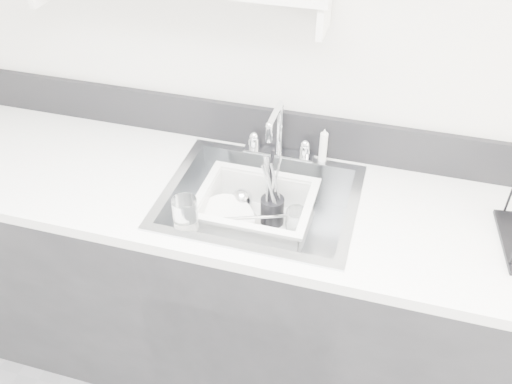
% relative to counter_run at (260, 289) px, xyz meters
% --- Properties ---
extents(room_shell, '(3.50, 3.00, 2.60)m').
position_rel_counter_run_xyz_m(room_shell, '(0.00, -0.80, 1.22)').
color(room_shell, silver).
rests_on(room_shell, ground).
extents(counter_run, '(3.20, 0.62, 0.92)m').
position_rel_counter_run_xyz_m(counter_run, '(0.00, 0.00, 0.00)').
color(counter_run, black).
rests_on(counter_run, ground).
extents(backsplash, '(3.20, 0.02, 0.16)m').
position_rel_counter_run_xyz_m(backsplash, '(0.00, 0.30, 0.54)').
color(backsplash, black).
rests_on(backsplash, counter_run).
extents(sink, '(0.64, 0.52, 0.20)m').
position_rel_counter_run_xyz_m(sink, '(0.00, 0.00, 0.37)').
color(sink, silver).
rests_on(sink, counter_run).
extents(faucet, '(0.26, 0.18, 0.23)m').
position_rel_counter_run_xyz_m(faucet, '(0.00, 0.25, 0.52)').
color(faucet, silver).
rests_on(faucet, counter_run).
extents(side_sprayer, '(0.03, 0.03, 0.14)m').
position_rel_counter_run_xyz_m(side_sprayer, '(0.16, 0.25, 0.53)').
color(side_sprayer, white).
rests_on(side_sprayer, counter_run).
extents(wash_tub, '(0.40, 0.33, 0.15)m').
position_rel_counter_run_xyz_m(wash_tub, '(-0.02, 0.02, 0.37)').
color(wash_tub, white).
rests_on(wash_tub, sink).
extents(plate_stack, '(0.24, 0.23, 0.09)m').
position_rel_counter_run_xyz_m(plate_stack, '(-0.10, -0.03, 0.33)').
color(plate_stack, white).
rests_on(plate_stack, wash_tub).
extents(utensil_cup, '(0.08, 0.08, 0.28)m').
position_rel_counter_run_xyz_m(utensil_cup, '(0.03, 0.06, 0.37)').
color(utensil_cup, black).
rests_on(utensil_cup, wash_tub).
extents(ladle, '(0.26, 0.30, 0.08)m').
position_rel_counter_run_xyz_m(ladle, '(-0.05, 0.02, 0.35)').
color(ladle, silver).
rests_on(ladle, wash_tub).
extents(tumbler_in_tub, '(0.08, 0.08, 0.11)m').
position_rel_counter_run_xyz_m(tumbler_in_tub, '(0.12, 0.02, 0.36)').
color(tumbler_in_tub, white).
rests_on(tumbler_in_tub, wash_tub).
extents(tumbler_counter, '(0.10, 0.10, 0.11)m').
position_rel_counter_run_xyz_m(tumbler_counter, '(-0.18, -0.21, 0.51)').
color(tumbler_counter, white).
rests_on(tumbler_counter, counter_run).
extents(bowl_small, '(0.13, 0.13, 0.03)m').
position_rel_counter_run_xyz_m(bowl_small, '(0.09, -0.09, 0.32)').
color(bowl_small, white).
rests_on(bowl_small, wash_tub).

